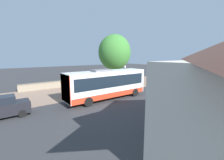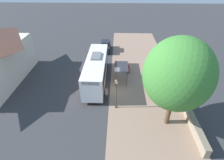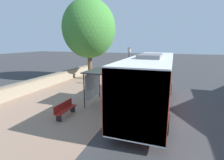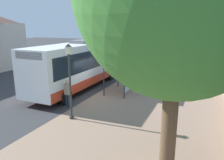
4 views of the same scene
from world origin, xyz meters
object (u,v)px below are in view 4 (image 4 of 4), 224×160
(bus_shelter, at_px, (123,65))
(street_lamp_near, at_px, (70,75))
(bench, at_px, (147,79))
(pedestrian, at_px, (67,91))
(parked_car_behind_bus, at_px, (131,59))
(bus, at_px, (80,64))

(bus_shelter, bearing_deg, street_lamp_near, 81.83)
(bus_shelter, bearing_deg, bench, -108.65)
(bus_shelter, bearing_deg, pedestrian, 64.56)
(bench, xyz_separation_m, parked_car_behind_bus, (3.98, -7.35, 0.43))
(parked_car_behind_bus, bearing_deg, pedestrian, 94.17)
(bus, relative_size, bus_shelter, 3.60)
(street_lamp_near, bearing_deg, bus, -62.49)
(bus, distance_m, bench, 5.65)
(bus, bearing_deg, bench, -146.38)
(bus, xyz_separation_m, parked_car_behind_bus, (-0.57, -10.38, -0.98))
(bus, height_order, street_lamp_near, street_lamp_near)
(street_lamp_near, height_order, parked_car_behind_bus, street_lamp_near)
(pedestrian, distance_m, street_lamp_near, 2.23)
(street_lamp_near, xyz_separation_m, parked_car_behind_bus, (2.21, -15.71, -1.42))
(street_lamp_near, distance_m, parked_car_behind_bus, 15.93)
(bus, bearing_deg, parked_car_behind_bus, -93.13)
(bus, bearing_deg, street_lamp_near, 117.51)
(pedestrian, bearing_deg, bus_shelter, -115.44)
(bench, bearing_deg, street_lamp_near, 78.04)
(bus, height_order, pedestrian, bus)
(bench, height_order, parked_car_behind_bus, parked_car_behind_bus)
(bus_shelter, relative_size, pedestrian, 1.72)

